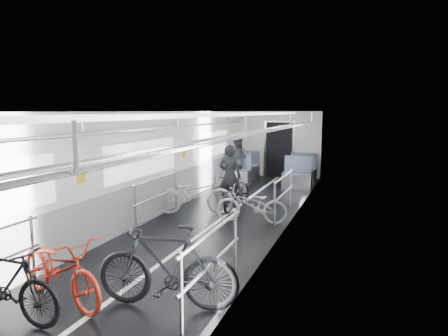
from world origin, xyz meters
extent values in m
cube|color=black|center=(0.00, 0.00, 0.00)|extent=(3.00, 14.00, 0.01)
cube|color=white|center=(0.00, 0.00, 2.40)|extent=(3.00, 14.00, 0.02)
cube|color=silver|center=(-1.50, 0.00, 1.20)|extent=(0.02, 14.00, 2.40)
cube|color=silver|center=(1.50, 0.00, 1.20)|extent=(0.02, 14.00, 2.40)
cube|color=silver|center=(0.00, 7.00, 1.20)|extent=(3.00, 0.02, 2.40)
cube|color=white|center=(0.00, 0.00, 0.01)|extent=(0.08, 13.80, 0.01)
cube|color=gray|center=(-1.47, 0.00, 0.45)|extent=(0.01, 13.90, 0.90)
cube|color=gray|center=(1.47, 0.00, 0.45)|extent=(0.01, 13.90, 0.90)
cube|color=white|center=(-1.47, 0.00, 1.40)|extent=(0.01, 10.80, 0.75)
cube|color=white|center=(1.47, 0.00, 1.40)|extent=(0.01, 10.80, 0.75)
cube|color=white|center=(-0.55, 0.00, 2.34)|extent=(0.14, 13.40, 0.05)
cube|color=white|center=(0.55, 0.00, 2.34)|extent=(0.14, 13.40, 0.05)
cube|color=black|center=(0.00, 6.94, 1.00)|extent=(0.95, 0.10, 2.00)
imported|color=#A92414|center=(-0.56, -3.58, 0.45)|extent=(1.81, 1.08, 0.90)
imported|color=black|center=(-0.79, -4.18, 0.46)|extent=(1.54, 0.44, 0.92)
imported|color=#9A999D|center=(-0.75, 1.01, 0.48)|extent=(1.94, 1.19, 0.96)
imported|color=black|center=(0.77, -3.25, 0.54)|extent=(1.86, 0.79, 1.08)
imported|color=#A3A3A8|center=(0.73, 0.72, 0.41)|extent=(1.60, 0.72, 0.82)
imported|color=black|center=(0.05, 1.83, 0.43)|extent=(0.67, 1.68, 0.87)
imported|color=black|center=(-0.18, 1.93, 0.80)|extent=(0.60, 0.42, 1.59)
imported|color=#292930|center=(-1.03, 5.18, 0.81)|extent=(0.92, 0.80, 1.63)
camera|label=1|loc=(3.00, -7.39, 2.41)|focal=32.00mm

